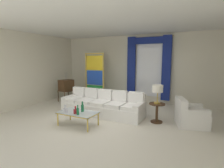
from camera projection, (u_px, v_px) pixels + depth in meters
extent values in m
plane|color=silver|center=(102.00, 120.00, 5.58)|extent=(16.00, 16.00, 0.00)
cube|color=silver|center=(135.00, 69.00, 8.08)|extent=(8.00, 0.12, 3.00)
cube|color=silver|center=(34.00, 69.00, 7.52)|extent=(0.12, 7.00, 3.00)
cube|color=white|center=(113.00, 26.00, 5.86)|extent=(8.00, 7.60, 0.04)
cube|color=white|center=(149.00, 68.00, 7.70)|extent=(1.10, 0.02, 2.50)
cylinder|color=gold|center=(149.00, 37.00, 7.45)|extent=(2.00, 0.04, 0.04)
cube|color=navy|center=(131.00, 68.00, 7.95)|extent=(0.36, 0.12, 2.70)
cube|color=navy|center=(166.00, 68.00, 7.27)|extent=(0.36, 0.12, 2.70)
cube|color=navy|center=(149.00, 40.00, 7.45)|extent=(1.80, 0.10, 0.28)
cube|color=white|center=(102.00, 109.00, 6.14)|extent=(2.90, 0.91, 0.38)
cube|color=white|center=(107.00, 101.00, 6.44)|extent=(2.90, 0.21, 0.78)
cube|color=white|center=(139.00, 112.00, 5.53)|extent=(0.20, 0.86, 0.56)
cube|color=white|center=(71.00, 103.00, 6.73)|extent=(0.20, 0.86, 0.56)
cube|color=white|center=(133.00, 107.00, 5.55)|extent=(0.54, 0.74, 0.12)
cube|color=white|center=(136.00, 98.00, 5.80)|extent=(0.51, 0.14, 0.40)
cube|color=white|center=(116.00, 105.00, 5.81)|extent=(0.54, 0.74, 0.12)
cube|color=white|center=(120.00, 96.00, 6.06)|extent=(0.51, 0.14, 0.40)
cube|color=white|center=(101.00, 103.00, 6.06)|extent=(0.54, 0.74, 0.12)
cube|color=white|center=(105.00, 95.00, 6.31)|extent=(0.51, 0.14, 0.40)
cube|color=white|center=(87.00, 101.00, 6.32)|extent=(0.54, 0.74, 0.12)
cube|color=white|center=(92.00, 93.00, 6.57)|extent=(0.51, 0.14, 0.40)
cube|color=white|center=(74.00, 99.00, 6.57)|extent=(0.54, 0.74, 0.12)
cube|color=white|center=(79.00, 92.00, 6.82)|extent=(0.51, 0.14, 0.40)
cube|color=silver|center=(78.00, 112.00, 5.11)|extent=(1.13, 0.63, 0.02)
cube|color=gold|center=(84.00, 110.00, 5.37)|extent=(1.13, 0.04, 0.03)
cube|color=gold|center=(71.00, 116.00, 4.85)|extent=(1.13, 0.04, 0.03)
cube|color=gold|center=(64.00, 110.00, 5.35)|extent=(0.04, 0.63, 0.03)
cube|color=gold|center=(94.00, 116.00, 4.87)|extent=(0.04, 0.63, 0.03)
cylinder|color=gold|center=(70.00, 114.00, 5.61)|extent=(0.04, 0.04, 0.38)
cylinder|color=gold|center=(98.00, 119.00, 5.15)|extent=(0.04, 0.04, 0.38)
cylinder|color=gold|center=(58.00, 119.00, 5.13)|extent=(0.04, 0.04, 0.38)
cylinder|color=gold|center=(88.00, 125.00, 4.66)|extent=(0.04, 0.04, 0.38)
cylinder|color=#196B3D|center=(82.00, 108.00, 5.13)|extent=(0.08, 0.08, 0.20)
cylinder|color=#196B3D|center=(82.00, 104.00, 5.11)|extent=(0.04, 0.04, 0.06)
sphere|color=#196B3D|center=(82.00, 102.00, 5.10)|extent=(0.05, 0.05, 0.05)
cylinder|color=maroon|center=(76.00, 111.00, 4.95)|extent=(0.11, 0.11, 0.12)
cylinder|color=maroon|center=(75.00, 109.00, 4.94)|extent=(0.04, 0.04, 0.05)
sphere|color=maroon|center=(75.00, 107.00, 4.93)|extent=(0.05, 0.05, 0.05)
cylinder|color=#196B3D|center=(78.00, 112.00, 4.83)|extent=(0.07, 0.07, 0.18)
cylinder|color=#196B3D|center=(78.00, 107.00, 4.82)|extent=(0.03, 0.03, 0.06)
sphere|color=#196B3D|center=(78.00, 106.00, 4.81)|extent=(0.04, 0.04, 0.04)
cylinder|color=silver|center=(65.00, 111.00, 5.02)|extent=(0.13, 0.13, 0.13)
cylinder|color=silver|center=(65.00, 107.00, 5.01)|extent=(0.05, 0.05, 0.05)
sphere|color=silver|center=(65.00, 106.00, 5.00)|extent=(0.06, 0.06, 0.06)
cube|color=#472D19|center=(66.00, 91.00, 8.05)|extent=(0.62, 0.54, 0.03)
cylinder|color=#472D19|center=(58.00, 96.00, 8.02)|extent=(0.04, 0.04, 0.50)
cylinder|color=#472D19|center=(68.00, 94.00, 8.45)|extent=(0.04, 0.04, 0.50)
cylinder|color=#472D19|center=(65.00, 98.00, 7.72)|extent=(0.04, 0.04, 0.50)
cylinder|color=#472D19|center=(75.00, 96.00, 8.14)|extent=(0.04, 0.04, 0.50)
cube|color=#472D19|center=(66.00, 85.00, 8.01)|extent=(0.59, 0.65, 0.48)
cube|color=black|center=(63.00, 84.00, 8.15)|extent=(0.10, 0.38, 0.30)
cylinder|color=gold|center=(62.00, 88.00, 8.12)|extent=(0.02, 0.04, 0.04)
cylinder|color=gold|center=(65.00, 88.00, 8.24)|extent=(0.02, 0.04, 0.04)
cylinder|color=silver|center=(66.00, 76.00, 7.95)|extent=(0.04, 0.13, 0.34)
cylinder|color=silver|center=(66.00, 76.00, 7.95)|extent=(0.04, 0.13, 0.34)
cube|color=white|center=(192.00, 119.00, 5.14)|extent=(1.00, 1.00, 0.40)
cube|color=white|center=(192.00, 111.00, 5.10)|extent=(0.86, 0.86, 0.10)
cube|color=white|center=(181.00, 112.00, 5.16)|extent=(0.43, 0.82, 0.80)
cube|color=white|center=(189.00, 113.00, 5.44)|extent=(0.76, 0.39, 0.58)
cube|color=white|center=(195.00, 120.00, 4.81)|extent=(0.76, 0.39, 0.58)
cube|color=gold|center=(86.00, 77.00, 8.09)|extent=(0.05, 0.05, 2.20)
cube|color=gold|center=(103.00, 78.00, 7.69)|extent=(0.05, 0.05, 2.20)
cube|color=gold|center=(94.00, 54.00, 7.74)|extent=(0.90, 0.05, 0.06)
cube|color=gold|center=(95.00, 101.00, 8.04)|extent=(0.90, 0.05, 0.10)
cube|color=#238E3D|center=(95.00, 92.00, 7.98)|extent=(0.82, 0.02, 0.64)
cube|color=#1E47B7|center=(95.00, 78.00, 7.89)|extent=(0.82, 0.02, 0.64)
cube|color=yellow|center=(94.00, 63.00, 7.79)|extent=(0.82, 0.02, 0.64)
cylinder|color=beige|center=(103.00, 103.00, 7.67)|extent=(0.16, 0.16, 0.06)
ellipsoid|color=#135F89|center=(103.00, 101.00, 7.65)|extent=(0.18, 0.32, 0.20)
sphere|color=#135F89|center=(104.00, 97.00, 7.76)|extent=(0.09, 0.09, 0.09)
cone|color=gold|center=(105.00, 97.00, 7.82)|extent=(0.02, 0.04, 0.02)
cone|color=#1E8E34|center=(101.00, 99.00, 7.48)|extent=(0.44, 0.40, 0.50)
cylinder|color=#472D19|center=(157.00, 104.00, 5.35)|extent=(0.48, 0.48, 0.03)
cylinder|color=#472D19|center=(157.00, 113.00, 5.39)|extent=(0.08, 0.08, 0.55)
cylinder|color=#472D19|center=(156.00, 122.00, 5.43)|extent=(0.36, 0.36, 0.03)
cylinder|color=#B29338|center=(157.00, 103.00, 5.34)|extent=(0.18, 0.18, 0.04)
cylinder|color=#B29338|center=(157.00, 96.00, 5.31)|extent=(0.03, 0.03, 0.36)
cylinder|color=white|center=(158.00, 89.00, 5.28)|extent=(0.32, 0.32, 0.22)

